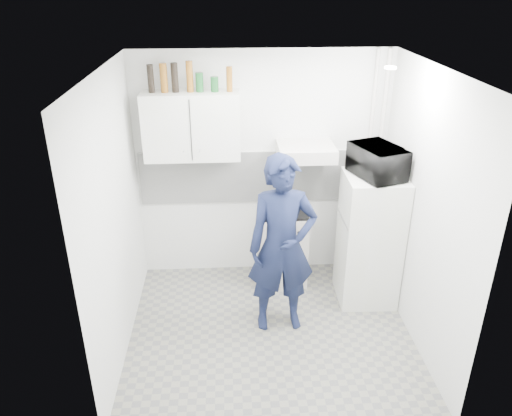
{
  "coord_description": "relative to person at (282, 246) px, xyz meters",
  "views": [
    {
      "loc": [
        -0.38,
        -4.01,
        3.29
      ],
      "look_at": [
        -0.13,
        0.3,
        1.25
      ],
      "focal_mm": 35.0,
      "sensor_mm": 36.0,
      "label": 1
    }
  ],
  "objects": [
    {
      "name": "floor",
      "position": [
        -0.12,
        -0.14,
        -0.91
      ],
      "size": [
        2.8,
        2.8,
        0.0
      ],
      "primitive_type": "plane",
      "color": "gray",
      "rests_on": "ground"
    },
    {
      "name": "ceiling",
      "position": [
        -0.12,
        -0.14,
        1.69
      ],
      "size": [
        2.8,
        2.8,
        0.0
      ],
      "primitive_type": "plane",
      "color": "white",
      "rests_on": "wall_back"
    },
    {
      "name": "wall_back",
      "position": [
        -0.12,
        1.11,
        0.39
      ],
      "size": [
        2.8,
        0.0,
        2.8
      ],
      "primitive_type": "plane",
      "rotation": [
        1.57,
        0.0,
        0.0
      ],
      "color": "silver",
      "rests_on": "floor"
    },
    {
      "name": "wall_left",
      "position": [
        -1.52,
        -0.14,
        0.39
      ],
      "size": [
        0.0,
        2.6,
        2.6
      ],
      "primitive_type": "plane",
      "rotation": [
        1.57,
        0.0,
        1.57
      ],
      "color": "silver",
      "rests_on": "floor"
    },
    {
      "name": "wall_right",
      "position": [
        1.28,
        -0.14,
        0.39
      ],
      "size": [
        0.0,
        2.6,
        2.6
      ],
      "primitive_type": "plane",
      "rotation": [
        1.57,
        0.0,
        -1.57
      ],
      "color": "silver",
      "rests_on": "floor"
    },
    {
      "name": "person",
      "position": [
        0.0,
        0.0,
        0.0
      ],
      "size": [
        0.69,
        0.48,
        1.83
      ],
      "primitive_type": "imported",
      "rotation": [
        0.0,
        0.0,
        0.07
      ],
      "color": "#121935",
      "rests_on": "floor"
    },
    {
      "name": "stove",
      "position": [
        0.1,
        0.86,
        -0.48
      ],
      "size": [
        0.54,
        0.54,
        0.87
      ],
      "primitive_type": "cube",
      "color": "beige",
      "rests_on": "floor"
    },
    {
      "name": "fridge",
      "position": [
        0.98,
        0.42,
        -0.19
      ],
      "size": [
        0.61,
        0.61,
        1.44
      ],
      "primitive_type": "cube",
      "rotation": [
        0.0,
        0.0,
        -0.02
      ],
      "color": "white",
      "rests_on": "floor"
    },
    {
      "name": "stove_top",
      "position": [
        0.1,
        0.86,
        -0.03
      ],
      "size": [
        0.52,
        0.52,
        0.03
      ],
      "primitive_type": "cube",
      "color": "black",
      "rests_on": "stove"
    },
    {
      "name": "saucepan",
      "position": [
        0.15,
        0.87,
        0.04
      ],
      "size": [
        0.19,
        0.19,
        0.11
      ],
      "primitive_type": "cylinder",
      "color": "silver",
      "rests_on": "stove_top"
    },
    {
      "name": "microwave",
      "position": [
        0.98,
        0.42,
        0.69
      ],
      "size": [
        0.67,
        0.56,
        0.31
      ],
      "primitive_type": "imported",
      "rotation": [
        0.0,
        0.0,
        1.92
      ],
      "color": "black",
      "rests_on": "fridge"
    },
    {
      "name": "bottle_a",
      "position": [
        -1.25,
        0.93,
        1.43
      ],
      "size": [
        0.06,
        0.06,
        0.28
      ],
      "primitive_type": "cylinder",
      "color": "black",
      "rests_on": "upper_cabinet"
    },
    {
      "name": "bottle_b",
      "position": [
        -1.12,
        0.93,
        1.43
      ],
      "size": [
        0.07,
        0.07,
        0.29
      ],
      "primitive_type": "cylinder",
      "color": "brown",
      "rests_on": "upper_cabinet"
    },
    {
      "name": "bottle_c",
      "position": [
        -1.01,
        0.93,
        1.43
      ],
      "size": [
        0.07,
        0.07,
        0.29
      ],
      "primitive_type": "cylinder",
      "color": "black",
      "rests_on": "upper_cabinet"
    },
    {
      "name": "bottle_d",
      "position": [
        -0.86,
        0.93,
        1.44
      ],
      "size": [
        0.07,
        0.07,
        0.31
      ],
      "primitive_type": "cylinder",
      "color": "brown",
      "rests_on": "upper_cabinet"
    },
    {
      "name": "canister_a",
      "position": [
        -0.76,
        0.93,
        1.38
      ],
      "size": [
        0.08,
        0.08,
        0.19
      ],
      "primitive_type": "cylinder",
      "color": "#144C1E",
      "rests_on": "upper_cabinet"
    },
    {
      "name": "canister_b",
      "position": [
        -0.61,
        0.93,
        1.36
      ],
      "size": [
        0.08,
        0.08,
        0.15
      ],
      "primitive_type": "cylinder",
      "color": "#144C1E",
      "rests_on": "upper_cabinet"
    },
    {
      "name": "bottle_e",
      "position": [
        -0.46,
        0.93,
        1.41
      ],
      "size": [
        0.06,
        0.06,
        0.25
      ],
      "primitive_type": "cylinder",
      "color": "brown",
      "rests_on": "upper_cabinet"
    },
    {
      "name": "upper_cabinet",
      "position": [
        -0.87,
        0.93,
        0.94
      ],
      "size": [
        1.0,
        0.35,
        0.7
      ],
      "primitive_type": "cube",
      "color": "white",
      "rests_on": "wall_back"
    },
    {
      "name": "range_hood",
      "position": [
        0.33,
        0.86,
        0.66
      ],
      "size": [
        0.6,
        0.5,
        0.14
      ],
      "primitive_type": "cube",
      "color": "beige",
      "rests_on": "wall_back"
    },
    {
      "name": "backsplash",
      "position": [
        -0.12,
        1.09,
        0.29
      ],
      "size": [
        2.74,
        0.03,
        0.6
      ],
      "primitive_type": "cube",
      "color": "white",
      "rests_on": "wall_back"
    },
    {
      "name": "pipe_a",
      "position": [
        1.18,
        1.03,
        0.39
      ],
      "size": [
        0.05,
        0.05,
        2.6
      ],
      "primitive_type": "cylinder",
      "color": "beige",
      "rests_on": "floor"
    },
    {
      "name": "pipe_b",
      "position": [
        1.06,
        1.03,
        0.39
      ],
      "size": [
        0.04,
        0.04,
        2.6
      ],
      "primitive_type": "cylinder",
      "color": "beige",
      "rests_on": "floor"
    },
    {
      "name": "ceiling_spot_fixture",
      "position": [
        0.88,
        0.06,
        1.66
      ],
      "size": [
        0.1,
        0.1,
        0.02
      ],
      "primitive_type": "cylinder",
      "color": "white",
      "rests_on": "ceiling"
    }
  ]
}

